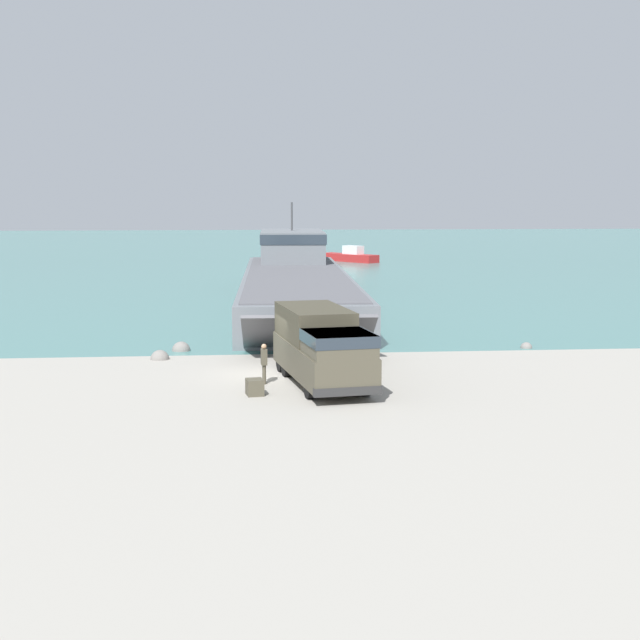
{
  "coord_description": "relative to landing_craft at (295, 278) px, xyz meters",
  "views": [
    {
      "loc": [
        -1.22,
        -37.87,
        7.51
      ],
      "look_at": [
        2.51,
        2.67,
        1.99
      ],
      "focal_mm": 50.0,
      "sensor_mm": 36.0,
      "label": 1
    }
  ],
  "objects": [
    {
      "name": "moored_boat_a",
      "position": [
        2.48,
        36.27,
        -1.32
      ],
      "size": [
        6.95,
        6.43,
        1.26
      ],
      "rotation": [
        0.0,
        0.0,
        5.41
      ],
      "color": "white",
      "rests_on": "ground_plane"
    },
    {
      "name": "soldier_on_ramp",
      "position": [
        -3.2,
        -29.99,
        -0.78
      ],
      "size": [
        0.27,
        0.45,
        1.66
      ],
      "rotation": [
        0.0,
        0.0,
        3.21
      ],
      "color": "#4C4738",
      "rests_on": "ground_plane"
    },
    {
      "name": "ground_plane",
      "position": [
        -2.98,
        -28.02,
        -1.74
      ],
      "size": [
        240.0,
        240.0,
        0.0
      ],
      "primitive_type": "plane",
      "color": "#9E998E"
    },
    {
      "name": "moored_boat_b",
      "position": [
        9.4,
        41.74,
        -1.09
      ],
      "size": [
        6.58,
        7.44,
        1.95
      ],
      "rotation": [
        0.0,
        0.0,
        0.69
      ],
      "color": "#B22323",
      "rests_on": "ground_plane"
    },
    {
      "name": "water_surface",
      "position": [
        -2.98,
        67.03,
        -1.73
      ],
      "size": [
        240.0,
        180.0,
        0.01
      ],
      "primitive_type": "cube",
      "color": "#477F7A",
      "rests_on": "ground_plane"
    },
    {
      "name": "cargo_crate",
      "position": [
        -3.63,
        -32.09,
        -1.42
      ],
      "size": [
        0.74,
        0.84,
        0.63
      ],
      "primitive_type": "cube",
      "rotation": [
        0.0,
        0.0,
        0.16
      ],
      "color": "#4C4738",
      "rests_on": "ground_plane"
    },
    {
      "name": "shoreline_rock_a",
      "position": [
        10.36,
        -22.35,
        -1.74
      ],
      "size": [
        0.6,
        0.6,
        0.6
      ],
      "primitive_type": "sphere",
      "color": "gray",
      "rests_on": "ground_plane"
    },
    {
      "name": "shoreline_rock_b",
      "position": [
        -7.1,
        -21.53,
        -1.74
      ],
      "size": [
        0.92,
        0.92,
        0.92
      ],
      "primitive_type": "sphere",
      "color": "gray",
      "rests_on": "ground_plane"
    },
    {
      "name": "landing_craft",
      "position": [
        0.0,
        0.0,
        0.0
      ],
      "size": [
        8.87,
        42.09,
        7.28
      ],
      "rotation": [
        0.0,
        0.0,
        -0.04
      ],
      "color": "slate",
      "rests_on": "ground_plane"
    },
    {
      "name": "military_truck",
      "position": [
        -0.84,
        -30.21,
        -0.15
      ],
      "size": [
        3.73,
        8.34,
        3.02
      ],
      "rotation": [
        0.0,
        0.0,
        -1.42
      ],
      "color": "#4C4738",
      "rests_on": "ground_plane"
    },
    {
      "name": "shoreline_rock_c",
      "position": [
        -7.96,
        -23.87,
        -1.74
      ],
      "size": [
        0.89,
        0.89,
        0.89
      ],
      "primitive_type": "sphere",
      "color": "gray",
      "rests_on": "ground_plane"
    }
  ]
}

